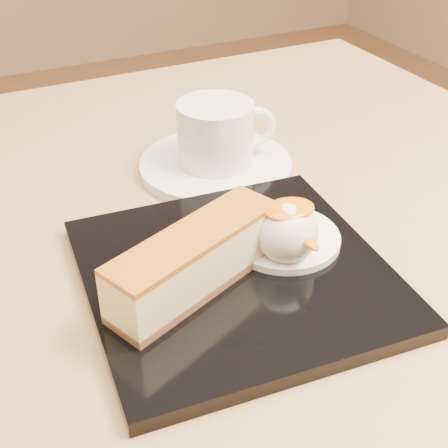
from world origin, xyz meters
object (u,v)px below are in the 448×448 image
coffee_cup (217,132)px  dessert_plate (236,275)px  ice_cream_scoop (287,232)px  saucer (216,165)px  table (220,366)px  cheesecake (195,260)px

coffee_cup → dessert_plate: bearing=-103.2°
ice_cream_scoop → saucer: ice_cream_scoop is taller
table → ice_cream_scoop: size_ratio=17.06×
dessert_plate → ice_cream_scoop: size_ratio=4.69×
table → cheesecake: size_ratio=5.52×
cheesecake → coffee_cup: 0.19m
table → saucer: 0.20m
ice_cream_scoop → coffee_cup: coffee_cup is taller
cheesecake → ice_cream_scoop: size_ratio=3.09×
ice_cream_scoop → coffee_cup: bearing=82.2°
dessert_plate → cheesecake: bearing=-171.9°
cheesecake → saucer: (0.10, 0.17, -0.03)m
dessert_plate → cheesecake: cheesecake is taller
dessert_plate → saucer: (0.06, 0.16, -0.00)m
saucer → coffee_cup: size_ratio=1.52×
coffee_cup → saucer: bearing=180.0°
cheesecake → coffee_cup: size_ratio=1.47×
dessert_plate → cheesecake: size_ratio=1.52×
dessert_plate → ice_cream_scoop: ice_cream_scoop is taller
ice_cream_scoop → cheesecake: bearing=180.0°
saucer → table: bearing=-114.1°
cheesecake → dessert_plate: bearing=-14.0°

